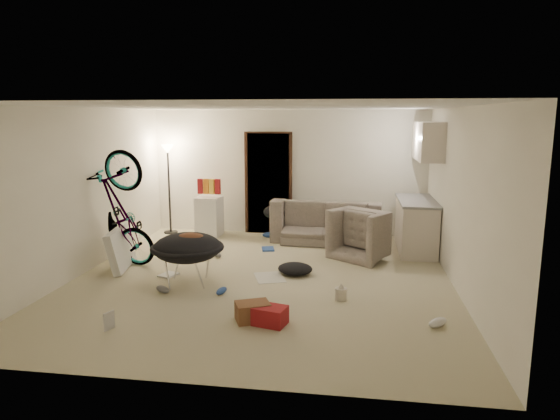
# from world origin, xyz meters

# --- Properties ---
(floor) EXTENTS (5.50, 6.00, 0.02)m
(floor) POSITION_xyz_m (0.00, 0.00, -0.01)
(floor) COLOR beige
(floor) RESTS_ON ground
(ceiling) EXTENTS (5.50, 6.00, 0.02)m
(ceiling) POSITION_xyz_m (0.00, 0.00, 2.51)
(ceiling) COLOR white
(ceiling) RESTS_ON wall_back
(wall_back) EXTENTS (5.50, 0.02, 2.50)m
(wall_back) POSITION_xyz_m (0.00, 3.01, 1.25)
(wall_back) COLOR white
(wall_back) RESTS_ON floor
(wall_front) EXTENTS (5.50, 0.02, 2.50)m
(wall_front) POSITION_xyz_m (0.00, -3.01, 1.25)
(wall_front) COLOR white
(wall_front) RESTS_ON floor
(wall_left) EXTENTS (0.02, 6.00, 2.50)m
(wall_left) POSITION_xyz_m (-2.76, 0.00, 1.25)
(wall_left) COLOR white
(wall_left) RESTS_ON floor
(wall_right) EXTENTS (0.02, 6.00, 2.50)m
(wall_right) POSITION_xyz_m (2.76, 0.00, 1.25)
(wall_right) COLOR white
(wall_right) RESTS_ON floor
(doorway) EXTENTS (0.85, 0.10, 2.04)m
(doorway) POSITION_xyz_m (-0.40, 2.97, 1.02)
(doorway) COLOR black
(doorway) RESTS_ON floor
(door_trim) EXTENTS (0.97, 0.04, 2.10)m
(door_trim) POSITION_xyz_m (-0.40, 2.94, 1.02)
(door_trim) COLOR #361F13
(door_trim) RESTS_ON floor
(floor_lamp) EXTENTS (0.28, 0.28, 1.81)m
(floor_lamp) POSITION_xyz_m (-2.40, 2.65, 1.31)
(floor_lamp) COLOR black
(floor_lamp) RESTS_ON floor
(kitchen_counter) EXTENTS (0.60, 1.50, 0.88)m
(kitchen_counter) POSITION_xyz_m (2.43, 2.00, 0.44)
(kitchen_counter) COLOR beige
(kitchen_counter) RESTS_ON floor
(counter_top) EXTENTS (0.64, 1.54, 0.04)m
(counter_top) POSITION_xyz_m (2.43, 2.00, 0.90)
(counter_top) COLOR gray
(counter_top) RESTS_ON kitchen_counter
(kitchen_uppers) EXTENTS (0.38, 1.40, 0.65)m
(kitchen_uppers) POSITION_xyz_m (2.56, 2.00, 1.95)
(kitchen_uppers) COLOR beige
(kitchen_uppers) RESTS_ON wall_right
(sofa) EXTENTS (2.11, 0.94, 0.60)m
(sofa) POSITION_xyz_m (0.82, 2.45, 0.30)
(sofa) COLOR #353D36
(sofa) RESTS_ON floor
(armchair) EXTENTS (1.26, 1.23, 0.62)m
(armchair) POSITION_xyz_m (1.60, 1.48, 0.31)
(armchair) COLOR #353D36
(armchair) RESTS_ON floor
(bicycle) EXTENTS (2.02, 1.14, 1.10)m
(bicycle) POSITION_xyz_m (-2.30, 0.30, 0.50)
(bicycle) COLOR black
(bicycle) RESTS_ON floor
(book_asset) EXTENTS (0.25, 0.22, 0.02)m
(book_asset) POSITION_xyz_m (-1.40, -2.08, 0.01)
(book_asset) COLOR maroon
(book_asset) RESTS_ON floor
(mini_fridge) EXTENTS (0.49, 0.49, 0.79)m
(mini_fridge) POSITION_xyz_m (-1.54, 2.55, 0.40)
(mini_fridge) COLOR white
(mini_fridge) RESTS_ON floor
(snack_box_0) EXTENTS (0.11, 0.08, 0.30)m
(snack_box_0) POSITION_xyz_m (-1.71, 2.55, 1.00)
(snack_box_0) COLOR maroon
(snack_box_0) RESTS_ON mini_fridge
(snack_box_1) EXTENTS (0.10, 0.08, 0.30)m
(snack_box_1) POSITION_xyz_m (-1.59, 2.55, 1.00)
(snack_box_1) COLOR orange
(snack_box_1) RESTS_ON mini_fridge
(snack_box_2) EXTENTS (0.11, 0.08, 0.30)m
(snack_box_2) POSITION_xyz_m (-1.47, 2.55, 1.00)
(snack_box_2) COLOR gold
(snack_box_2) RESTS_ON mini_fridge
(snack_box_3) EXTENTS (0.11, 0.09, 0.30)m
(snack_box_3) POSITION_xyz_m (-1.35, 2.55, 1.00)
(snack_box_3) COLOR maroon
(snack_box_3) RESTS_ON mini_fridge
(saucer_chair) EXTENTS (1.04, 1.04, 0.74)m
(saucer_chair) POSITION_xyz_m (-1.00, -0.36, 0.44)
(saucer_chair) COLOR silver
(saucer_chair) RESTS_ON floor
(hoodie) EXTENTS (0.57, 0.52, 0.22)m
(hoodie) POSITION_xyz_m (-0.95, -0.39, 0.65)
(hoodie) COLOR #562F1D
(hoodie) RESTS_ON saucer_chair
(sofa_drape) EXTENTS (0.65, 0.57, 0.28)m
(sofa_drape) POSITION_xyz_m (-0.13, 2.45, 0.54)
(sofa_drape) COLOR black
(sofa_drape) RESTS_ON sofa
(tv_box) EXTENTS (0.41, 0.99, 0.64)m
(tv_box) POSITION_xyz_m (-2.30, 0.21, 0.32)
(tv_box) COLOR silver
(tv_box) RESTS_ON floor
(drink_case_a) EXTENTS (0.47, 0.41, 0.22)m
(drink_case_a) POSITION_xyz_m (0.17, -1.52, 0.11)
(drink_case_a) COLOR brown
(drink_case_a) RESTS_ON floor
(drink_case_b) EXTENTS (0.43, 0.36, 0.21)m
(drink_case_b) POSITION_xyz_m (0.39, -1.60, 0.11)
(drink_case_b) COLOR maroon
(drink_case_b) RESTS_ON floor
(juicer) EXTENTS (0.16, 0.16, 0.23)m
(juicer) POSITION_xyz_m (1.18, -0.69, 0.09)
(juicer) COLOR beige
(juicer) RESTS_ON floor
(newspaper) EXTENTS (0.57, 0.65, 0.01)m
(newspaper) POSITION_xyz_m (0.11, 0.08, 0.00)
(newspaper) COLOR beige
(newspaper) RESTS_ON floor
(book_blue) EXTENTS (0.28, 0.33, 0.03)m
(book_blue) POSITION_xyz_m (-0.19, 1.64, 0.01)
(book_blue) COLOR #2C50A1
(book_blue) RESTS_ON floor
(book_white) EXTENTS (0.29, 0.33, 0.03)m
(book_white) POSITION_xyz_m (-1.43, -0.06, 0.01)
(book_white) COLOR silver
(book_white) RESTS_ON floor
(shoe_0) EXTENTS (0.31, 0.18, 0.11)m
(shoe_0) POSITION_xyz_m (-0.31, 2.55, 0.05)
(shoe_0) COLOR #2C50A1
(shoe_0) RESTS_ON floor
(shoe_1) EXTENTS (0.24, 0.25, 0.09)m
(shoe_1) POSITION_xyz_m (-0.97, 1.03, 0.05)
(shoe_1) COLOR slate
(shoe_1) RESTS_ON floor
(shoe_2) EXTENTS (0.15, 0.25, 0.09)m
(shoe_2) POSITION_xyz_m (-0.42, -0.71, 0.04)
(shoe_2) COLOR #2C50A1
(shoe_2) RESTS_ON floor
(shoe_3) EXTENTS (0.27, 0.22, 0.09)m
(shoe_3) POSITION_xyz_m (-1.23, -0.77, 0.05)
(shoe_3) COLOR slate
(shoe_3) RESTS_ON floor
(shoe_4) EXTENTS (0.29, 0.28, 0.11)m
(shoe_4) POSITION_xyz_m (2.30, -1.39, 0.05)
(shoe_4) COLOR white
(shoe_4) RESTS_ON floor
(clothes_lump_a) EXTENTS (0.60, 0.53, 0.17)m
(clothes_lump_a) POSITION_xyz_m (0.46, 0.30, 0.09)
(clothes_lump_a) COLOR black
(clothes_lump_a) RESTS_ON floor
(clothes_lump_b) EXTENTS (0.56, 0.54, 0.13)m
(clothes_lump_b) POSITION_xyz_m (0.27, 2.55, 0.06)
(clothes_lump_b) COLOR black
(clothes_lump_b) RESTS_ON floor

